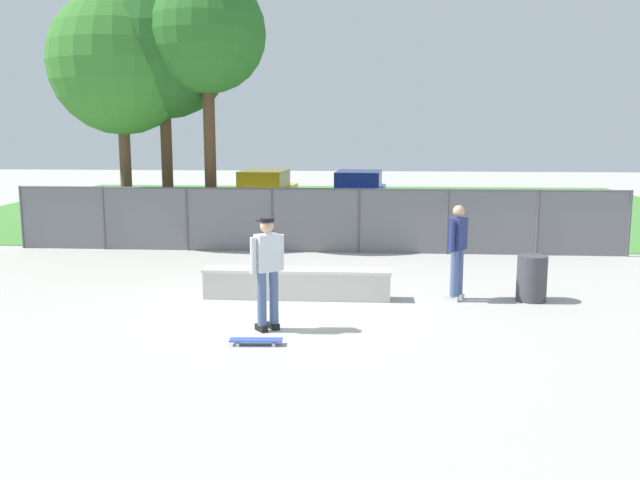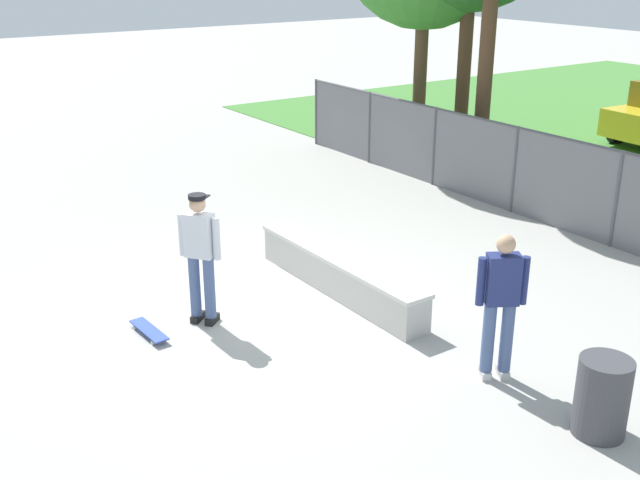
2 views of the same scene
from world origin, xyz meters
name	(u,v)px [view 2 (image 2 of 2)]	position (x,y,z in m)	size (l,w,h in m)	color
ground_plane	(277,308)	(0.00, 0.00, 0.00)	(80.00, 80.00, 0.00)	#ADAAA3
concrete_ledge	(339,274)	(0.07, 1.04, 0.29)	(3.61, 0.51, 0.58)	#B7B5AD
skateboarder	(200,253)	(-0.17, -1.07, 1.03)	(0.50, 0.43, 1.84)	black
skateboard	(149,330)	(-0.23, -1.85, 0.07)	(0.81, 0.25, 0.09)	#334CB2
chainlink_fence	(563,180)	(0.00, 6.03, 0.92)	(16.05, 0.07, 1.70)	#4C4C51
bystander	(501,301)	(3.10, 1.16, 1.01)	(0.41, 0.53, 1.82)	beige
trash_bin	(602,397)	(4.52, 1.23, 0.43)	(0.56, 0.56, 0.87)	#3F3F44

